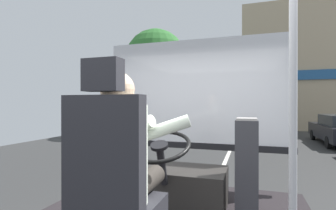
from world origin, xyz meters
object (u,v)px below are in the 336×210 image
(handrail_pole, at_px, (293,105))
(bus_driver, at_px, (122,152))
(steering_console, at_px, (172,185))
(driver_seat, at_px, (113,190))
(fare_box, at_px, (247,169))

(handrail_pole, bearing_deg, bus_driver, -172.04)
(handrail_pole, bearing_deg, steering_console, 136.47)
(driver_seat, relative_size, handrail_pole, 0.62)
(driver_seat, xyz_separation_m, fare_box, (0.75, 1.13, -0.10))
(driver_seat, relative_size, bus_driver, 1.64)
(driver_seat, bearing_deg, fare_box, 56.68)
(handrail_pole, bearing_deg, driver_seat, -166.08)
(bus_driver, bearing_deg, driver_seat, -90.00)
(handrail_pole, distance_m, fare_box, 1.10)
(driver_seat, height_order, bus_driver, driver_seat)
(driver_seat, xyz_separation_m, steering_console, (-0.00, 1.20, -0.34))
(steering_console, bearing_deg, bus_driver, -90.00)
(steering_console, bearing_deg, driver_seat, -90.00)
(fare_box, bearing_deg, driver_seat, -123.32)
(driver_seat, distance_m, fare_box, 1.36)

